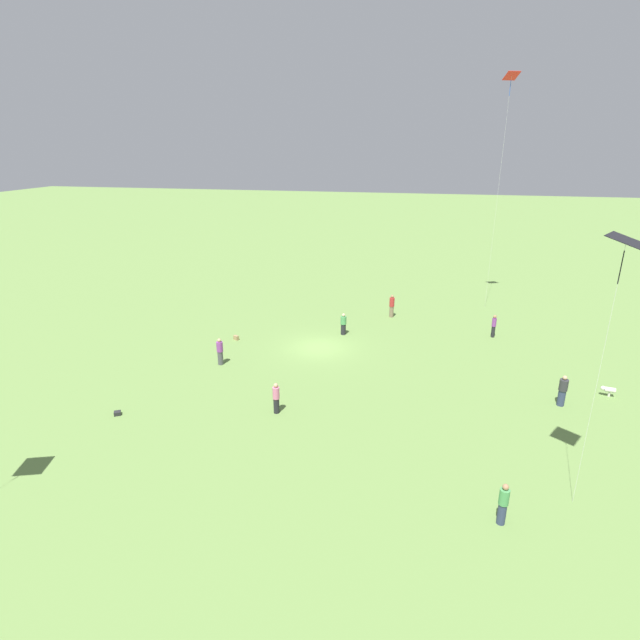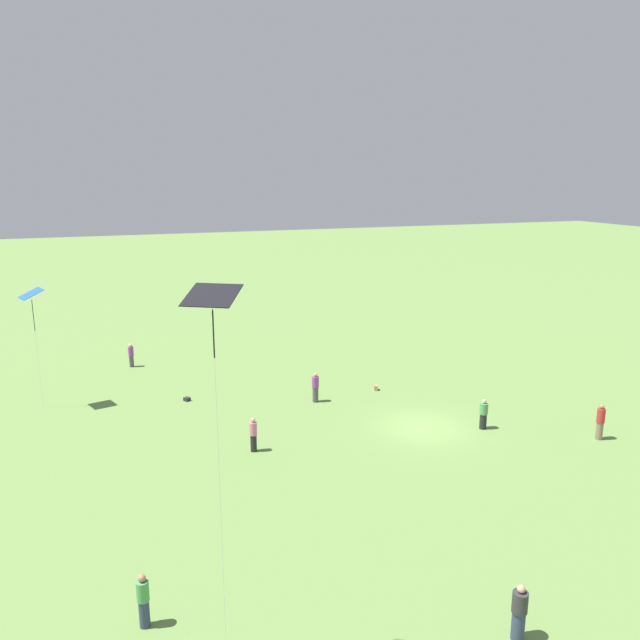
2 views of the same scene
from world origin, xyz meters
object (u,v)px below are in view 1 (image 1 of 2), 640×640
person_5 (563,391)px  picnic_bag_1 (236,338)px  person_0 (392,306)px  dog_0 (608,390)px  person_4 (503,504)px  person_7 (494,326)px  kite_0 (510,88)px  person_2 (220,352)px  person_1 (343,324)px  picnic_bag_0 (117,413)px  person_6 (276,398)px  kite_2 (625,248)px

person_5 → picnic_bag_1: size_ratio=4.04×
person_0 → dog_0: (-13.40, 11.45, -0.54)m
person_4 → dog_0: size_ratio=2.27×
dog_0 → person_7: bearing=42.2°
kite_0 → dog_0: kite_0 is taller
person_2 → person_4: person_2 is taller
person_1 → picnic_bag_0: 17.59m
picnic_bag_0 → picnic_bag_1: bearing=-101.0°
person_2 → picnic_bag_0: person_2 is taller
person_2 → kite_0: size_ratio=0.10×
person_6 → person_7: size_ratio=1.01×
kite_0 → picnic_bag_0: bearing=72.5°
person_5 → person_1: bearing=-172.2°
kite_0 → dog_0: 24.28m
person_1 → kite_2: kite_2 is taller
person_7 → person_1: bearing=-13.3°
picnic_bag_0 → person_5: bearing=-165.3°
person_2 → dog_0: person_2 is taller
dog_0 → picnic_bag_1: dog_0 is taller
person_0 → dog_0: bearing=103.0°
kite_2 → dog_0: 14.98m
person_0 → person_4: person_0 is taller
person_4 → kite_0: (-1.90, -28.01, 17.04)m
person_6 → dog_0: size_ratio=2.24×
dog_0 → picnic_bag_0: 27.77m
person_5 → person_7: size_ratio=1.04×
person_7 → picnic_bag_0: person_7 is taller
person_1 → person_7: person_7 is taller
person_5 → person_7: (2.60, -10.13, 0.00)m
dog_0 → person_6: bearing=116.8°
kite_0 → dog_0: size_ratio=24.06×
person_6 → person_7: person_6 is taller
person_4 → person_5: (-4.40, -10.40, -0.01)m
person_1 → dog_0: bearing=-167.9°
person_1 → person_6: size_ratio=0.96×
person_5 → person_6: person_5 is taller
person_6 → kite_2: size_ratio=0.16×
dog_0 → kite_0: bearing=27.7°
person_7 → kite_0: size_ratio=0.09×
person_7 → picnic_bag_1: person_7 is taller
person_6 → dog_0: (-18.25, -5.88, -0.47)m
kite_0 → picnic_bag_1: bearing=56.8°
person_4 → person_5: person_5 is taller
person_0 → kite_0: bearing=172.6°
person_5 → kite_0: bearing=136.9°
person_2 → person_5: size_ratio=1.01×
person_6 → person_0: bearing=-99.3°
person_0 → dog_0: person_0 is taller
person_5 → picnic_bag_1: 22.13m
person_2 → kite_0: (-18.32, -16.52, 17.03)m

